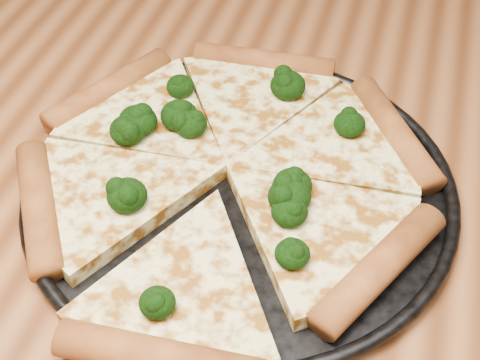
# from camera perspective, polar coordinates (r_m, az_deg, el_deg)

# --- Properties ---
(dining_table) EXTENTS (1.20, 0.90, 0.75)m
(dining_table) POSITION_cam_1_polar(r_m,az_deg,el_deg) (0.64, -3.43, -8.62)
(dining_table) COLOR brown
(dining_table) RESTS_ON ground
(pizza_pan) EXTENTS (0.36, 0.36, 0.02)m
(pizza_pan) POSITION_cam_1_polar(r_m,az_deg,el_deg) (0.58, 0.00, -0.58)
(pizza_pan) COLOR black
(pizza_pan) RESTS_ON dining_table
(pizza) EXTENTS (0.37, 0.37, 0.03)m
(pizza) POSITION_cam_1_polar(r_m,az_deg,el_deg) (0.58, -1.25, 0.72)
(pizza) COLOR #FFF09C
(pizza) RESTS_ON pizza_pan
(broccoli_florets) EXTENTS (0.21, 0.29, 0.03)m
(broccoli_florets) POSITION_cam_1_polar(r_m,az_deg,el_deg) (0.58, -1.76, 2.35)
(broccoli_florets) COLOR black
(broccoli_florets) RESTS_ON pizza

